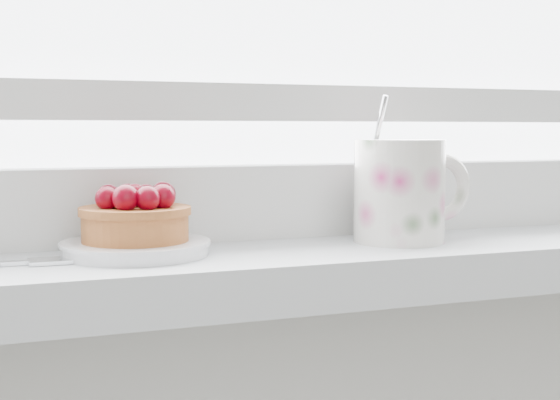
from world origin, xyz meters
name	(u,v)px	position (x,y,z in m)	size (l,w,h in m)	color
saucer	(136,248)	(-0.07, 1.90, 0.95)	(0.12, 0.12, 0.01)	white
raspberry_tart	(136,216)	(-0.07, 1.90, 0.97)	(0.09, 0.09, 0.05)	brown
floral_mug	(402,189)	(0.17, 1.89, 0.99)	(0.12, 0.09, 0.14)	silver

